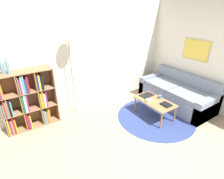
# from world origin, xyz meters

# --- Properties ---
(ground_plane) EXTENTS (14.00, 14.00, 0.00)m
(ground_plane) POSITION_xyz_m (0.00, 0.00, 0.00)
(ground_plane) COLOR tan
(wall_back) EXTENTS (7.57, 0.11, 2.60)m
(wall_back) POSITION_xyz_m (0.03, 2.54, 1.29)
(wall_back) COLOR silver
(wall_back) RESTS_ON ground_plane
(wall_right) EXTENTS (0.08, 5.52, 2.60)m
(wall_right) POSITION_xyz_m (2.31, 1.26, 1.30)
(wall_right) COLOR silver
(wall_right) RESTS_ON ground_plane
(rug) EXTENTS (1.76, 1.76, 0.01)m
(rug) POSITION_xyz_m (0.95, 1.07, 0.00)
(rug) COLOR navy
(rug) RESTS_ON ground_plane
(bookshelf) EXTENTS (1.03, 0.34, 1.23)m
(bookshelf) POSITION_xyz_m (-1.49, 2.33, 0.61)
(bookshelf) COLOR #936B47
(bookshelf) RESTS_ON ground_plane
(floor_lamp) EXTENTS (0.31, 0.31, 1.75)m
(floor_lamp) POSITION_xyz_m (-0.52, 2.28, 1.48)
(floor_lamp) COLOR gray
(floor_lamp) RESTS_ON ground_plane
(couch) EXTENTS (0.88, 1.86, 0.78)m
(couch) POSITION_xyz_m (1.89, 1.23, 0.27)
(couch) COLOR gray
(couch) RESTS_ON ground_plane
(coffee_table) EXTENTS (0.51, 0.91, 0.41)m
(coffee_table) POSITION_xyz_m (0.94, 1.13, 0.36)
(coffee_table) COLOR #996B42
(coffee_table) RESTS_ON ground_plane
(laptop) EXTENTS (0.34, 0.24, 0.02)m
(laptop) POSITION_xyz_m (0.96, 1.42, 0.42)
(laptop) COLOR black
(laptop) RESTS_ON coffee_table
(bowl) EXTENTS (0.14, 0.14, 0.05)m
(bowl) POSITION_xyz_m (0.79, 1.18, 0.43)
(bowl) COLOR #9ED193
(bowl) RESTS_ON coffee_table
(book_stack_on_table) EXTENTS (0.17, 0.21, 0.04)m
(book_stack_on_table) POSITION_xyz_m (0.98, 0.85, 0.43)
(book_stack_on_table) COLOR #196B38
(book_stack_on_table) RESTS_ON coffee_table
(cup) EXTENTS (0.08, 0.08, 0.08)m
(cup) POSITION_xyz_m (1.11, 1.15, 0.45)
(cup) COLOR teal
(cup) RESTS_ON coffee_table
(bottle_middle) EXTENTS (0.07, 0.07, 0.24)m
(bottle_middle) POSITION_xyz_m (-1.76, 2.36, 1.33)
(bottle_middle) COLOR #6B93A3
(bottle_middle) RESTS_ON bookshelf
(bottle_right) EXTENTS (0.06, 0.06, 0.30)m
(bottle_right) POSITION_xyz_m (-1.68, 2.31, 1.35)
(bottle_right) COLOR #6B93A3
(bottle_right) RESTS_ON bookshelf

